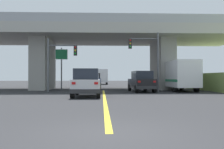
# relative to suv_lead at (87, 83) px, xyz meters

# --- Properties ---
(ground) EXTENTS (160.00, 160.00, 0.00)m
(ground) POSITION_rel_suv_lead_xyz_m (1.28, 11.88, -1.01)
(ground) COLOR #2B2B2D
(overpass_bridge) EXTENTS (32.88, 10.62, 7.80)m
(overpass_bridge) POSITION_rel_suv_lead_xyz_m (1.28, 11.88, 4.50)
(overpass_bridge) COLOR #A8A59E
(overpass_bridge) RESTS_ON ground
(lane_divider_stripe) EXTENTS (0.20, 22.01, 0.01)m
(lane_divider_stripe) POSITION_rel_suv_lead_xyz_m (1.28, -1.57, -1.01)
(lane_divider_stripe) COLOR yellow
(lane_divider_stripe) RESTS_ON ground
(suv_lead) EXTENTS (2.01, 4.42, 2.02)m
(suv_lead) POSITION_rel_suv_lead_xyz_m (0.00, 0.00, 0.00)
(suv_lead) COLOR silver
(suv_lead) RESTS_ON ground
(suv_crossing) EXTENTS (2.21, 4.90, 2.02)m
(suv_crossing) POSITION_rel_suv_lead_xyz_m (4.98, 6.27, 0.00)
(suv_crossing) COLOR black
(suv_crossing) RESTS_ON ground
(box_truck) EXTENTS (2.33, 6.77, 3.06)m
(box_truck) POSITION_rel_suv_lead_xyz_m (9.09, 7.28, 0.60)
(box_truck) COLOR silver
(box_truck) RESTS_ON ground
(sedan_oncoming) EXTENTS (1.88, 4.31, 2.02)m
(sedan_oncoming) POSITION_rel_suv_lead_xyz_m (0.06, 18.75, -0.00)
(sedan_oncoming) COLOR navy
(sedan_oncoming) RESTS_ON ground
(traffic_signal_nearside) EXTENTS (2.97, 0.36, 5.77)m
(traffic_signal_nearside) POSITION_rel_suv_lead_xyz_m (5.60, 5.94, 2.67)
(traffic_signal_nearside) COLOR #56595E
(traffic_signal_nearside) RESTS_ON ground
(traffic_signal_farside) EXTENTS (2.83, 0.36, 5.14)m
(traffic_signal_farside) POSITION_rel_suv_lead_xyz_m (-3.03, 5.89, 2.23)
(traffic_signal_farside) COLOR #56595E
(traffic_signal_farside) RESTS_ON ground
(highway_sign) EXTENTS (1.37, 0.17, 4.70)m
(highway_sign) POSITION_rel_suv_lead_xyz_m (-3.39, 10.06, 2.39)
(highway_sign) COLOR #56595E
(highway_sign) RESTS_ON ground
(semi_truck_distant) EXTENTS (2.33, 6.83, 3.02)m
(semi_truck_distant) POSITION_rel_suv_lead_xyz_m (1.13, 34.27, 0.58)
(semi_truck_distant) COLOR navy
(semi_truck_distant) RESTS_ON ground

